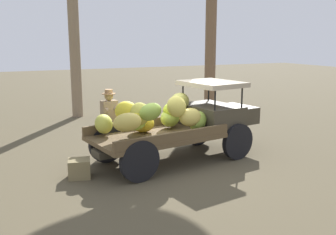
# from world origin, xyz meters

# --- Properties ---
(ground_plane) EXTENTS (60.00, 60.00, 0.00)m
(ground_plane) POSITION_xyz_m (0.00, 0.00, 0.00)
(ground_plane) COLOR brown
(truck) EXTENTS (4.61, 2.32, 1.89)m
(truck) POSITION_xyz_m (0.21, -0.12, 0.98)
(truck) COLOR #3C3629
(truck) RESTS_ON ground
(farmer) EXTENTS (0.52, 0.48, 1.71)m
(farmer) POSITION_xyz_m (-1.26, 0.98, 0.97)
(farmer) COLOR #BDABA8
(farmer) RESTS_ON ground
(wooden_crate) EXTENTS (0.55, 0.52, 0.41)m
(wooden_crate) POSITION_xyz_m (-2.36, -0.39, 0.20)
(wooden_crate) COLOR olive
(wooden_crate) RESTS_ON ground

